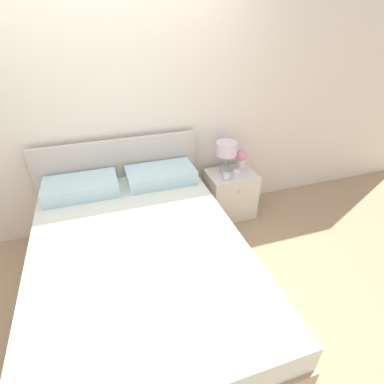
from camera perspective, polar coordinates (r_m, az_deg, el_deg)
name	(u,v)px	position (r m, az deg, el deg)	size (l,w,h in m)	color
ground_plane	(127,220)	(3.46, -12.34, -5.31)	(12.00, 12.00, 0.00)	tan
wall_back	(109,103)	(2.96, -15.47, 16.07)	(8.00, 0.06, 2.60)	silver
bed	(140,265)	(2.48, -9.90, -13.47)	(1.58, 2.20, 0.97)	tan
nightstand	(230,194)	(3.39, 7.25, -0.33)	(0.51, 0.42, 0.52)	silver
table_lamp	(226,151)	(3.19, 6.56, 7.76)	(0.22, 0.22, 0.34)	#A8B2BC
flower_vase	(241,158)	(3.32, 9.36, 6.39)	(0.13, 0.13, 0.23)	white
teacup	(237,173)	(3.21, 8.50, 3.52)	(0.12, 0.12, 0.06)	white
alarm_clock	(226,176)	(3.11, 6.50, 2.97)	(0.08, 0.05, 0.08)	silver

